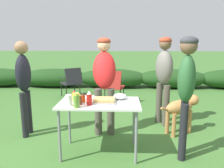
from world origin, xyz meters
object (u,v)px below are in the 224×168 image
ketchup_bottle (89,98)px  hot_sauce_bottle (83,98)px  folding_table (99,108)px  mustard_bottle (74,96)px  mayo_bottle (75,99)px  camp_chair_green_behind_table (113,85)px  dog (182,108)px  standing_person_in_red_jacket (24,79)px  paper_cup_stack (69,100)px  relish_jar (76,101)px  plate_stack (88,98)px  standing_person_in_dark_puffer (164,72)px  standing_person_in_navy_coat (104,75)px  camp_chair_near_hedge (72,81)px  beer_bottle (79,99)px  standing_person_in_gray_fleece (186,83)px  mixing_bowl (120,96)px  food_tray (104,101)px

ketchup_bottle → hot_sauce_bottle: size_ratio=1.36×
folding_table → mustard_bottle: bearing=178.2°
mayo_bottle → camp_chair_green_behind_table: 2.67m
dog → standing_person_in_red_jacket: bearing=-116.2°
paper_cup_stack → mayo_bottle: paper_cup_stack is taller
camp_chair_green_behind_table → folding_table: bearing=-80.0°
paper_cup_stack → relish_jar: relish_jar is taller
plate_stack → standing_person_in_dark_puffer: size_ratio=0.14×
standing_person_in_navy_coat → dog: size_ratio=2.08×
standing_person_in_red_jacket → camp_chair_near_hedge: standing_person_in_red_jacket is taller
beer_bottle → standing_person_in_gray_fleece: (1.38, 0.06, 0.22)m
plate_stack → relish_jar: relish_jar is taller
relish_jar → standing_person_in_red_jacket: size_ratio=0.12×
mixing_bowl → relish_jar: (-0.54, -0.43, 0.05)m
mixing_bowl → plate_stack: bearing=-178.6°
folding_table → standing_person_in_navy_coat: size_ratio=0.68×
mayo_bottle → beer_bottle: beer_bottle is taller
dog → food_tray: bearing=-90.0°
plate_stack → mustard_bottle: (-0.16, -0.15, 0.06)m
ketchup_bottle → standing_person_in_dark_puffer: standing_person_in_dark_puffer is taller
standing_person_in_gray_fleece → mixing_bowl: bearing=-90.4°
mustard_bottle → standing_person_in_dark_puffer: (1.42, 1.12, 0.19)m
mustard_bottle → dog: mustard_bottle is taller
mustard_bottle → camp_chair_near_hedge: 3.13m
mayo_bottle → dog: 1.86m
mixing_bowl → hot_sauce_bottle: size_ratio=1.40×
standing_person_in_dark_puffer → dog: standing_person_in_dark_puffer is taller
relish_jar → standing_person_in_gray_fleece: standing_person_in_gray_fleece is taller
plate_stack → paper_cup_stack: 0.39m
plate_stack → standing_person_in_gray_fleece: 1.36m
standing_person_in_gray_fleece → dog: size_ratio=2.08×
paper_cup_stack → hot_sauce_bottle: size_ratio=1.03×
standing_person_in_gray_fleece → camp_chair_green_behind_table: bearing=-142.9°
camp_chair_near_hedge → dog: bearing=-78.2°
relish_jar → standing_person_in_gray_fleece: (1.39, 0.19, 0.20)m
mixing_bowl → paper_cup_stack: (-0.66, -0.35, 0.03)m
folding_table → mayo_bottle: (-0.31, -0.08, 0.14)m
mixing_bowl → standing_person_in_red_jacket: 1.60m
folding_table → mayo_bottle: bearing=-165.5°
plate_stack → ketchup_bottle: 0.31m
food_tray → standing_person_in_gray_fleece: bearing=-3.2°
mixing_bowl → dog: mixing_bowl is taller
paper_cup_stack → hot_sauce_bottle: bearing=45.7°
ketchup_bottle → dog: (1.44, 0.87, -0.39)m
hot_sauce_bottle → camp_chair_near_hedge: bearing=105.7°
paper_cup_stack → plate_stack: bearing=59.7°
food_tray → beer_bottle: beer_bottle is taller
standing_person_in_red_jacket → camp_chair_green_behind_table: (1.37, 2.00, -0.49)m
mixing_bowl → standing_person_in_red_jacket: bearing=166.9°
food_tray → standing_person_in_navy_coat: 0.77m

